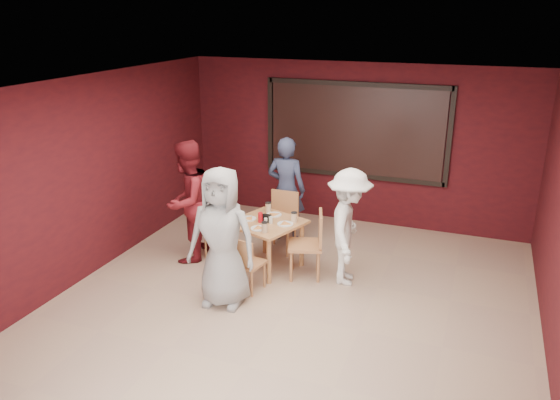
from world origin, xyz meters
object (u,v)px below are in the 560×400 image
at_px(chair_right, 311,241).
at_px(dining_table, 267,227).
at_px(chair_left, 216,230).
at_px(diner_left, 188,202).
at_px(diner_back, 286,190).
at_px(chair_front, 245,261).
at_px(diner_front, 222,238).
at_px(diner_right, 349,227).
at_px(chair_back, 282,218).

bearing_deg(chair_right, dining_table, 175.92).
height_order(chair_left, diner_left, diner_left).
distance_m(diner_back, diner_left, 1.64).
height_order(chair_front, chair_right, chair_right).
distance_m(chair_front, diner_front, 0.61).
distance_m(dining_table, chair_front, 0.81).
distance_m(diner_back, diner_right, 1.70).
bearing_deg(diner_back, dining_table, 93.78).
height_order(dining_table, diner_left, diner_left).
distance_m(diner_front, diner_back, 2.23).
relative_size(dining_table, diner_front, 0.64).
relative_size(diner_left, diner_right, 1.12).
bearing_deg(diner_left, chair_front, 65.57).
bearing_deg(chair_left, dining_table, -4.36).
xyz_separation_m(chair_back, chair_right, (0.71, -0.75, 0.02)).
distance_m(chair_back, diner_back, 0.51).
xyz_separation_m(chair_right, diner_front, (-0.82, -1.10, 0.37)).
xyz_separation_m(chair_front, chair_right, (0.68, 0.74, 0.10)).
xyz_separation_m(diner_back, diner_left, (-1.12, -1.20, 0.05)).
height_order(chair_front, chair_left, chair_front).
height_order(chair_back, chair_left, chair_back).
bearing_deg(diner_right, chair_back, 50.62).
height_order(dining_table, diner_front, diner_front).
relative_size(chair_back, diner_left, 0.51).
distance_m(dining_table, chair_back, 0.71).
relative_size(chair_back, chair_left, 1.21).
distance_m(dining_table, diner_front, 1.19).
bearing_deg(dining_table, chair_right, -4.08).
relative_size(dining_table, chair_front, 1.47).
height_order(chair_front, diner_left, diner_left).
height_order(chair_left, diner_back, diner_back).
height_order(diner_front, diner_right, diner_front).
distance_m(chair_right, diner_right, 0.59).
bearing_deg(diner_left, dining_table, 99.86).
xyz_separation_m(chair_back, diner_left, (-1.19, -0.84, 0.39)).
relative_size(chair_left, diner_front, 0.42).
bearing_deg(diner_front, diner_right, 35.26).
bearing_deg(chair_right, chair_front, -132.56).
bearing_deg(chair_left, diner_left, -150.76).
relative_size(chair_front, diner_right, 0.48).
distance_m(chair_back, diner_right, 1.46).
bearing_deg(chair_back, diner_right, -30.15).
xyz_separation_m(chair_left, diner_back, (0.77, 1.01, 0.43)).
relative_size(dining_table, diner_right, 0.71).
height_order(dining_table, chair_front, dining_table).
height_order(chair_front, diner_back, diner_back).
bearing_deg(chair_back, chair_right, -46.49).
xyz_separation_m(chair_left, diner_front, (0.73, -1.22, 0.48)).
distance_m(chair_front, diner_right, 1.47).
xyz_separation_m(chair_right, diner_left, (-1.90, -0.08, 0.37)).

